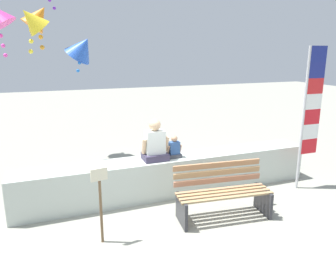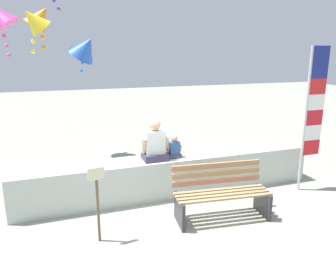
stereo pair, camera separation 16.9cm
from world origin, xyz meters
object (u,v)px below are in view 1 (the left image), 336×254
person_adult (155,144)px  flag_banner (310,108)px  person_child (174,149)px  sign_post (100,199)px  kite_blue (82,48)px  kite_yellow (32,20)px  park_bench (222,193)px  kite_orange (38,17)px

person_adult → flag_banner: (2.98, -0.63, 0.60)m
person_child → sign_post: 1.98m
person_child → kite_blue: bearing=115.4°
person_adult → kite_yellow: bearing=155.9°
flag_banner → kite_blue: size_ratio=2.64×
person_adult → kite_blue: (-0.94, 2.80, 1.77)m
person_adult → kite_blue: 3.44m
kite_blue → flag_banner: bearing=-41.2°
park_bench → kite_orange: kite_orange is taller
person_child → kite_orange: bearing=154.5°
person_adult → flag_banner: size_ratio=0.27×
park_bench → person_adult: 1.51m
kite_blue → person_adult: bearing=-71.4°
flag_banner → kite_blue: bearing=138.8°
person_child → kite_yellow: size_ratio=0.50×
person_child → kite_blue: size_ratio=0.40×
flag_banner → sign_post: bearing=-172.8°
person_adult → sign_post: (-1.20, -1.16, -0.36)m
person_child → kite_blue: 3.64m
person_child → person_adult: bearing=-179.9°
park_bench → flag_banner: size_ratio=0.58×
person_adult → sign_post: 1.71m
kite_yellow → person_adult: bearing=-24.1°
park_bench → kite_yellow: 4.43m
park_bench → flag_banner: (2.15, 0.46, 1.23)m
flag_banner → sign_post: size_ratio=2.48×
person_child → kite_blue: kite_blue is taller
kite_yellow → kite_orange: bearing=62.2°
kite_blue → sign_post: size_ratio=0.94×
flag_banner → kite_yellow: bearing=163.0°
kite_orange → sign_post: bearing=-73.7°
flag_banner → kite_orange: kite_orange is taller
person_child → kite_orange: kite_orange is taller
kite_blue → park_bench: bearing=-65.7°
park_bench → kite_yellow: size_ratio=1.89×
person_adult → flag_banner: bearing=-12.0°
person_adult → person_child: bearing=0.1°
person_adult → kite_blue: kite_blue is taller
person_adult → park_bench: bearing=-53.2°
park_bench → kite_orange: (-2.67, 2.16, 2.91)m
park_bench → sign_post: bearing=-178.1°
park_bench → sign_post: size_ratio=1.43×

